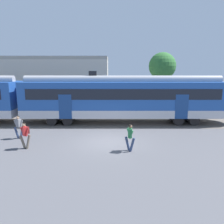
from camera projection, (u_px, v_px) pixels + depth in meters
name	position (u px, v px, depth m)	size (l,w,h in m)	color
ground_plane	(109.00, 142.00, 14.89)	(160.00, 160.00, 0.00)	#515156
track_bed	(6.00, 122.00, 20.37)	(80.00, 4.40, 0.01)	#605951
pedestrian_grey	(20.00, 125.00, 15.51)	(0.67, 0.52, 1.67)	navy
pedestrian_red	(26.00, 133.00, 13.53)	(0.71, 0.51, 1.67)	#6B6051
pedestrian_green	(131.00, 136.00, 13.08)	(0.63, 0.57, 1.67)	navy
background_building	(31.00, 83.00, 28.00)	(20.04, 5.00, 9.20)	beige
street_tree_right	(163.00, 66.00, 28.74)	(3.56, 3.56, 7.08)	brown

